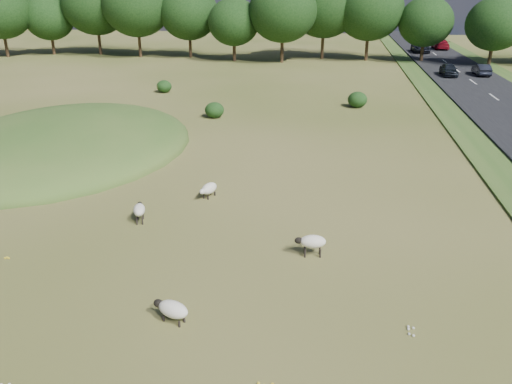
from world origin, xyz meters
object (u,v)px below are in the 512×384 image
Objects in this scene: sheep_1 at (209,189)px; car_0 at (441,44)px; car_6 at (421,47)px; sheep_2 at (312,242)px; car_3 at (449,70)px; sheep_3 at (139,210)px; sheep_0 at (172,309)px; car_5 at (482,70)px.

car_0 is at bearing -177.87° from sheep_1.
car_0 is 6.15m from car_6.
sheep_2 is 45.38m from car_3.
car_3 is (-3.80, -26.79, -0.09)m from car_0.
sheep_1 is 1.05× the size of sheep_2.
car_0 is at bearing 81.93° from car_3.
car_0 is at bearing -37.81° from sheep_3.
car_6 is (13.32, 65.34, 0.36)m from sheep_2.
sheep_2 is 72.23m from car_0.
sheep_1 is at bearing -54.46° from sheep_3.
car_0 is at bearing -86.70° from sheep_0.
car_3 is (18.70, 38.30, 0.47)m from sheep_1.
car_6 is (-3.80, -4.83, -0.04)m from car_0.
car_5 is at bearing -94.25° from sheep_0.
sheep_3 is 0.30× the size of car_3.
sheep_3 reaches higher than sheep_0.
sheep_1 is at bearing -107.24° from car_6.
sheep_2 is at bearing 68.89° from car_5.
sheep_0 is 72.30m from car_6.
car_3 is at bearing 175.17° from sheep_1.
sheep_0 is 0.33× the size of car_3.
car_0 reaches higher than car_5.
car_3 is at bearing -90.76° from sheep_0.
sheep_0 is at bearing -169.19° from sheep_3.
sheep_0 is 0.25× the size of car_0.
sheep_1 is 3.99m from sheep_3.
car_5 is (3.80, 0.94, -0.04)m from car_3.
sheep_1 is at bearing 60.17° from car_5.
sheep_3 is at bearing 69.98° from car_0.
car_6 reaches higher than sheep_3.
car_3 reaches higher than car_5.
sheep_0 is 1.01× the size of sheep_1.
sheep_2 reaches higher than sheep_3.
car_6 is (18.70, 60.26, 0.52)m from sheep_1.
car_3 is (13.32, 43.38, 0.31)m from sheep_2.
sheep_1 is 42.62m from car_3.
sheep_1 is 0.33× the size of car_3.
car_6 reaches higher than car_3.
car_6 is (0.00, 21.96, 0.05)m from car_3.
car_0 is 1.33× the size of car_3.
sheep_3 is 72.68m from car_0.
car_0 reaches higher than sheep_3.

